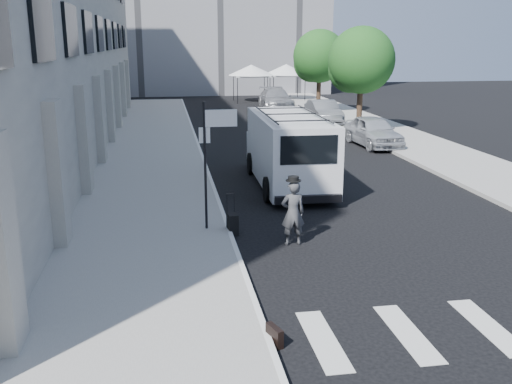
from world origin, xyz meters
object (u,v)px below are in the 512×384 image
object	(u,v)px
businessman	(293,213)
suitcase	(232,224)
parked_car_a	(373,131)
parked_car_b	(324,112)
briefcase	(274,335)
parked_car_c	(276,99)
cargo_van	(288,150)

from	to	relation	value
businessman	suitcase	world-z (taller)	businessman
suitcase	businessman	bearing A→B (deg)	-43.96
parked_car_a	parked_car_b	world-z (taller)	parked_car_a
briefcase	parked_car_c	world-z (taller)	parked_car_c
cargo_van	parked_car_a	xyz separation A→B (m)	(6.00, 7.20, -0.56)
cargo_van	parked_car_a	distance (m)	9.39
briefcase	parked_car_a	xyz separation A→B (m)	(8.68, 18.49, 0.59)
businessman	parked_car_c	world-z (taller)	businessman
parked_car_a	parked_car_c	size ratio (longest dim) A/B	0.80
parked_car_b	parked_car_c	distance (m)	8.37
briefcase	suitcase	bearing A→B (deg)	70.72
suitcase	parked_car_b	xyz separation A→B (m)	(8.43, 20.75, 0.45)
parked_car_b	parked_car_c	bearing A→B (deg)	101.57
cargo_van	parked_car_c	world-z (taller)	cargo_van
businessman	suitcase	bearing A→B (deg)	-37.77
businessman	parked_car_b	world-z (taller)	businessman
parked_car_b	businessman	bearing A→B (deg)	-106.66
briefcase	parked_car_c	size ratio (longest dim) A/B	0.08
suitcase	parked_car_b	size ratio (longest dim) A/B	0.25
cargo_van	parked_car_b	bearing A→B (deg)	70.76
parked_car_a	parked_car_c	bearing A→B (deg)	93.26
parked_car_c	parked_car_b	bearing A→B (deg)	-77.38
businessman	cargo_van	size ratio (longest dim) A/B	0.25
businessman	parked_car_b	distance (m)	22.89
briefcase	parked_car_a	world-z (taller)	parked_car_a
briefcase	cargo_van	distance (m)	11.66
briefcase	cargo_van	bearing A→B (deg)	57.16
cargo_van	parked_car_b	world-z (taller)	cargo_van
briefcase	parked_car_b	world-z (taller)	parked_car_b
parked_car_c	cargo_van	bearing A→B (deg)	-97.94
parked_car_a	briefcase	bearing A→B (deg)	-118.13
briefcase	cargo_van	xyz separation A→B (m)	(2.69, 11.29, 1.16)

